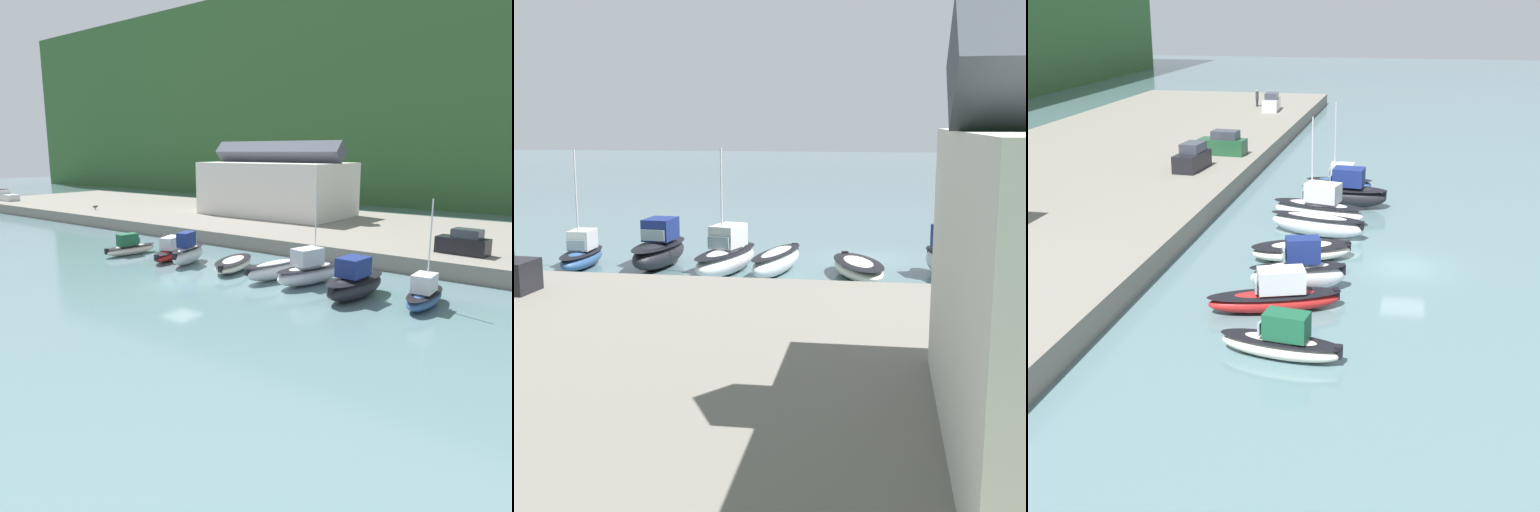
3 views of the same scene
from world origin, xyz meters
The scene contains 13 objects.
ground_plane centered at (0.00, 0.00, 0.00)m, with size 320.00×320.00×0.00m, color slate.
moored_boat_0 centered at (-12.15, 4.88, 0.75)m, with size 2.23×5.68×2.12m.
moored_boat_1 centered at (-7.33, 6.11, 0.77)m, with size 3.80×6.90×2.18m.
moored_boat_2 centered at (-4.65, 5.43, 1.10)m, with size 2.84×5.32×2.96m.
moored_boat_3 centered at (0.20, 6.07, 0.57)m, with size 4.16×6.45×1.06m.
moored_boat_4 centered at (4.88, 5.85, 0.80)m, with size 3.00×6.66×1.52m.
moored_boat_5 centered at (7.79, 6.15, 1.06)m, with size 3.59×6.94×7.27m.
moored_boat_6 centered at (12.23, 4.84, 1.10)m, with size 2.78×6.59×2.95m.
moored_boat_7 centered at (16.81, 5.75, 0.83)m, with size 1.92×5.36×7.10m.
parked_car_0 centered at (15.88, 17.78, 2.40)m, with size 4.34×2.15×2.16m.
parked_car_1 centered at (49.69, 18.23, 2.40)m, with size 4.32×2.10×2.16m.
parked_car_2 centered at (22.20, 16.93, 2.40)m, with size 2.12×4.33×2.16m.
person_on_quay centered at (52.92, 20.82, 2.58)m, with size 0.40×0.40×2.14m.
Camera 3 is at (-39.09, -0.37, 14.49)m, focal length 50.00 mm.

